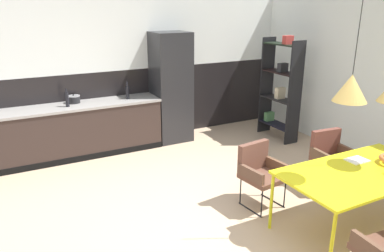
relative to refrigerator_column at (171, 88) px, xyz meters
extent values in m
plane|color=tan|center=(-0.73, -3.17, -1.00)|extent=(9.32, 9.32, 0.00)
cube|color=black|center=(-0.73, 0.36, -0.33)|extent=(6.61, 0.12, 1.33)
cube|color=white|center=(-0.73, 0.36, 1.00)|extent=(6.61, 0.12, 1.33)
cube|color=#332622|center=(-2.11, 0.00, -0.57)|extent=(3.54, 0.60, 0.85)
cube|color=#999590|center=(-2.11, 0.00, -0.13)|extent=(3.57, 0.63, 0.04)
cube|color=black|center=(-2.11, -0.30, -0.95)|extent=(3.54, 0.01, 0.10)
cube|color=#232326|center=(0.00, 0.00, 0.00)|extent=(0.64, 0.60, 1.99)
cube|color=yellow|center=(0.64, -3.67, -0.29)|extent=(1.82, 0.96, 0.03)
cylinder|color=yellow|center=(-0.23, -3.23, -0.65)|extent=(0.04, 0.04, 0.69)
cylinder|color=yellow|center=(1.51, -3.23, -0.65)|extent=(0.04, 0.04, 0.69)
cylinder|color=yellow|center=(-0.23, -4.11, -0.65)|extent=(0.04, 0.04, 0.69)
cube|color=brown|center=(0.00, -2.79, -0.59)|extent=(0.54, 0.52, 0.06)
cube|color=brown|center=(-0.03, -2.59, -0.38)|extent=(0.46, 0.14, 0.37)
cube|color=brown|center=(0.22, -2.76, -0.49)|extent=(0.10, 0.42, 0.14)
cube|color=brown|center=(-0.22, -2.82, -0.49)|extent=(0.10, 0.42, 0.14)
cylinder|color=black|center=(0.22, -2.95, -0.81)|extent=(0.02, 0.02, 0.38)
cylinder|color=black|center=(-0.17, -3.00, -0.81)|extent=(0.02, 0.02, 0.38)
cylinder|color=black|center=(0.17, -2.57, -0.81)|extent=(0.02, 0.02, 0.38)
cylinder|color=black|center=(-0.22, -2.62, -0.81)|extent=(0.02, 0.02, 0.38)
cylinder|color=black|center=(0.20, -2.76, -0.99)|extent=(0.07, 0.41, 0.02)
cylinder|color=black|center=(-0.20, -2.81, -0.99)|extent=(0.07, 0.41, 0.02)
cube|color=brown|center=(-0.18, -4.46, -0.49)|extent=(0.08, 0.42, 0.14)
cube|color=brown|center=(1.15, -2.84, -0.59)|extent=(0.52, 0.50, 0.06)
cube|color=brown|center=(1.17, -2.65, -0.37)|extent=(0.46, 0.12, 0.36)
cube|color=brown|center=(1.37, -2.86, -0.49)|extent=(0.09, 0.42, 0.14)
cube|color=brown|center=(0.93, -2.82, -0.49)|extent=(0.09, 0.42, 0.14)
cylinder|color=black|center=(1.33, -3.05, -0.81)|extent=(0.02, 0.02, 0.38)
cylinder|color=black|center=(0.94, -3.02, -0.81)|extent=(0.02, 0.02, 0.38)
cylinder|color=black|center=(1.37, -2.67, -0.81)|extent=(0.02, 0.02, 0.38)
cylinder|color=black|center=(0.97, -2.64, -0.81)|extent=(0.02, 0.02, 0.38)
cylinder|color=black|center=(1.35, -2.86, -0.99)|extent=(0.05, 0.41, 0.02)
cylinder|color=black|center=(0.95, -2.83, -0.99)|extent=(0.05, 0.41, 0.02)
cube|color=white|center=(0.76, -3.45, -0.27)|extent=(0.12, 0.19, 0.01)
cube|color=white|center=(0.88, -3.45, -0.27)|extent=(0.12, 0.19, 0.01)
cube|color=beige|center=(0.82, -3.45, -0.26)|extent=(0.01, 0.19, 0.00)
cylinder|color=black|center=(-1.72, 0.13, -0.06)|extent=(0.20, 0.20, 0.11)
cylinder|color=gray|center=(-1.72, 0.13, 0.01)|extent=(0.21, 0.21, 0.01)
sphere|color=black|center=(-1.72, 0.13, 0.02)|extent=(0.02, 0.02, 0.02)
cylinder|color=black|center=(-0.84, -0.02, 0.00)|extent=(0.06, 0.06, 0.22)
cylinder|color=black|center=(-0.84, -0.02, 0.16)|extent=(0.03, 0.03, 0.08)
cylinder|color=black|center=(-1.85, -0.07, 0.01)|extent=(0.06, 0.06, 0.24)
cylinder|color=black|center=(-1.85, -0.07, 0.15)|extent=(0.02, 0.02, 0.06)
cube|color=black|center=(1.85, -0.43, -0.06)|extent=(0.30, 0.03, 1.87)
cube|color=black|center=(1.85, -1.24, -0.06)|extent=(0.30, 0.03, 1.87)
cube|color=black|center=(1.85, -0.84, -0.75)|extent=(0.30, 0.78, 0.02)
cube|color=#4C7F4C|center=(1.85, -0.58, -0.65)|extent=(0.18, 0.10, 0.17)
cube|color=black|center=(1.85, -0.84, -0.24)|extent=(0.30, 0.78, 0.02)
cube|color=beige|center=(1.85, -0.84, -0.12)|extent=(0.18, 0.10, 0.21)
cube|color=black|center=(1.85, -0.84, 0.27)|extent=(0.30, 0.78, 0.02)
cube|color=#262628|center=(1.85, -0.87, 0.36)|extent=(0.18, 0.10, 0.16)
cube|color=black|center=(1.85, -0.84, 0.77)|extent=(0.30, 0.78, 0.02)
cube|color=#B73833|center=(1.85, -0.95, 0.86)|extent=(0.18, 0.10, 0.15)
cylinder|color=black|center=(0.28, -3.67, 1.22)|extent=(0.01, 0.01, 0.80)
cone|color=tan|center=(0.28, -3.67, 0.69)|extent=(0.33, 0.33, 0.27)
camera|label=1|loc=(-2.72, -6.10, 1.47)|focal=34.71mm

